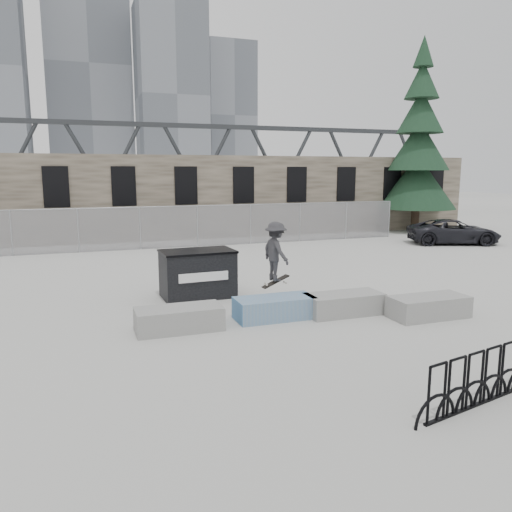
{
  "coord_description": "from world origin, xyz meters",
  "views": [
    {
      "loc": [
        -5.42,
        -11.33,
        3.67
      ],
      "look_at": [
        -0.78,
        1.73,
        1.3
      ],
      "focal_mm": 35.0,
      "sensor_mm": 36.0,
      "label": 1
    }
  ],
  "objects_px": {
    "planter_center_left": "(275,307)",
    "planter_center_right": "(344,303)",
    "dumpster": "(198,273)",
    "planter_far_left": "(179,318)",
    "planter_offset": "(429,306)",
    "skateboarder": "(276,252)",
    "spruce_tree": "(418,153)",
    "suv": "(454,232)",
    "bike_rack": "(492,375)"
  },
  "relations": [
    {
      "from": "planter_offset",
      "to": "bike_rack",
      "type": "bearing_deg",
      "value": -116.69
    },
    {
      "from": "planter_center_left",
      "to": "spruce_tree",
      "type": "distance_m",
      "value": 21.31
    },
    {
      "from": "planter_far_left",
      "to": "suv",
      "type": "distance_m",
      "value": 18.37
    },
    {
      "from": "bike_rack",
      "to": "skateboarder",
      "type": "xyz_separation_m",
      "value": [
        -1.27,
        6.2,
        1.13
      ]
    },
    {
      "from": "dumpster",
      "to": "skateboarder",
      "type": "xyz_separation_m",
      "value": [
        1.66,
        -2.01,
        0.87
      ]
    },
    {
      "from": "dumpster",
      "to": "planter_far_left",
      "type": "bearing_deg",
      "value": -113.63
    },
    {
      "from": "planter_center_left",
      "to": "planter_offset",
      "type": "bearing_deg",
      "value": -18.07
    },
    {
      "from": "planter_center_left",
      "to": "spruce_tree",
      "type": "xyz_separation_m",
      "value": [
        15.06,
        14.41,
        4.42
      ]
    },
    {
      "from": "suv",
      "to": "skateboarder",
      "type": "distance_m",
      "value": 15.53
    },
    {
      "from": "planter_offset",
      "to": "dumpster",
      "type": "relative_size",
      "value": 0.92
    },
    {
      "from": "dumpster",
      "to": "bike_rack",
      "type": "relative_size",
      "value": 0.62
    },
    {
      "from": "planter_far_left",
      "to": "spruce_tree",
      "type": "xyz_separation_m",
      "value": [
        17.51,
        14.54,
        4.42
      ]
    },
    {
      "from": "planter_center_right",
      "to": "dumpster",
      "type": "xyz_separation_m",
      "value": [
        -3.16,
        3.04,
        0.41
      ]
    },
    {
      "from": "planter_center_right",
      "to": "suv",
      "type": "relative_size",
      "value": 0.45
    },
    {
      "from": "dumpster",
      "to": "planter_center_left",
      "type": "bearing_deg",
      "value": -67.33
    },
    {
      "from": "planter_center_left",
      "to": "planter_offset",
      "type": "relative_size",
      "value": 1.0
    },
    {
      "from": "dumpster",
      "to": "suv",
      "type": "relative_size",
      "value": 0.48
    },
    {
      "from": "planter_center_right",
      "to": "suv",
      "type": "distance_m",
      "value": 14.89
    },
    {
      "from": "planter_center_right",
      "to": "suv",
      "type": "bearing_deg",
      "value": 38.84
    },
    {
      "from": "planter_center_left",
      "to": "dumpster",
      "type": "relative_size",
      "value": 0.92
    },
    {
      "from": "spruce_tree",
      "to": "suv",
      "type": "height_order",
      "value": "spruce_tree"
    },
    {
      "from": "bike_rack",
      "to": "suv",
      "type": "xyz_separation_m",
      "value": [
        11.82,
        14.51,
        0.18
      ]
    },
    {
      "from": "spruce_tree",
      "to": "suv",
      "type": "bearing_deg",
      "value": -107.13
    },
    {
      "from": "suv",
      "to": "skateboarder",
      "type": "relative_size",
      "value": 2.56
    },
    {
      "from": "planter_center_right",
      "to": "dumpster",
      "type": "height_order",
      "value": "dumpster"
    },
    {
      "from": "planter_offset",
      "to": "spruce_tree",
      "type": "height_order",
      "value": "spruce_tree"
    },
    {
      "from": "planter_center_left",
      "to": "suv",
      "type": "relative_size",
      "value": 0.45
    },
    {
      "from": "skateboarder",
      "to": "dumpster",
      "type": "bearing_deg",
      "value": 28.2
    },
    {
      "from": "planter_far_left",
      "to": "bike_rack",
      "type": "relative_size",
      "value": 0.57
    },
    {
      "from": "planter_center_right",
      "to": "skateboarder",
      "type": "relative_size",
      "value": 1.14
    },
    {
      "from": "planter_center_left",
      "to": "suv",
      "type": "distance_m",
      "value": 16.22
    },
    {
      "from": "dumpster",
      "to": "suv",
      "type": "bearing_deg",
      "value": 20.55
    },
    {
      "from": "bike_rack",
      "to": "spruce_tree",
      "type": "relative_size",
      "value": 0.31
    },
    {
      "from": "planter_far_left",
      "to": "planter_center_right",
      "type": "relative_size",
      "value": 1.0
    },
    {
      "from": "bike_rack",
      "to": "skateboarder",
      "type": "height_order",
      "value": "skateboarder"
    },
    {
      "from": "planter_far_left",
      "to": "skateboarder",
      "type": "relative_size",
      "value": 1.14
    },
    {
      "from": "planter_far_left",
      "to": "planter_offset",
      "type": "xyz_separation_m",
      "value": [
        6.17,
        -1.09,
        0.0
      ]
    },
    {
      "from": "planter_center_left",
      "to": "suv",
      "type": "bearing_deg",
      "value": 34.13
    },
    {
      "from": "skateboarder",
      "to": "planter_offset",
      "type": "bearing_deg",
      "value": -131.99
    },
    {
      "from": "dumpster",
      "to": "skateboarder",
      "type": "bearing_deg",
      "value": -53.07
    },
    {
      "from": "spruce_tree",
      "to": "skateboarder",
      "type": "relative_size",
      "value": 6.57
    },
    {
      "from": "planter_far_left",
      "to": "planter_offset",
      "type": "height_order",
      "value": "same"
    },
    {
      "from": "planter_center_left",
      "to": "planter_center_right",
      "type": "distance_m",
      "value": 1.85
    },
    {
      "from": "planter_far_left",
      "to": "suv",
      "type": "bearing_deg",
      "value": 30.16
    },
    {
      "from": "planter_offset",
      "to": "planter_center_left",
      "type": "bearing_deg",
      "value": 161.93
    },
    {
      "from": "suv",
      "to": "skateboarder",
      "type": "bearing_deg",
      "value": 142.96
    },
    {
      "from": "planter_center_left",
      "to": "bike_rack",
      "type": "distance_m",
      "value": 5.65
    },
    {
      "from": "planter_center_right",
      "to": "planter_offset",
      "type": "relative_size",
      "value": 1.0
    },
    {
      "from": "planter_far_left",
      "to": "dumpster",
      "type": "distance_m",
      "value": 3.16
    },
    {
      "from": "planter_far_left",
      "to": "planter_center_left",
      "type": "bearing_deg",
      "value": 2.9
    }
  ]
}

